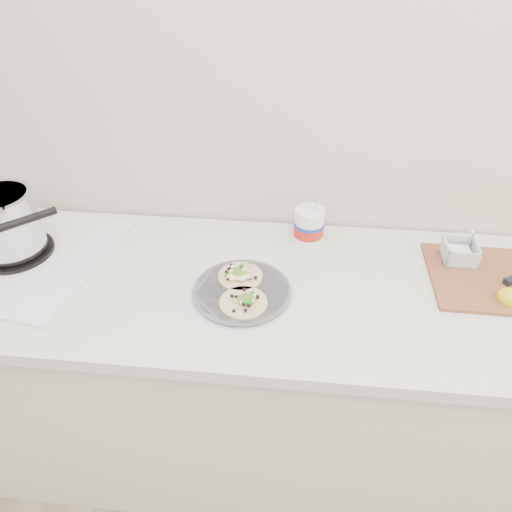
# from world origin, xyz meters

# --- Properties ---
(counter) EXTENTS (2.44, 0.66, 0.90)m
(counter) POSITION_xyz_m (0.00, 1.43, 0.45)
(counter) COLOR silver
(counter) RESTS_ON ground
(stove) EXTENTS (0.62, 0.59, 0.26)m
(stove) POSITION_xyz_m (-0.77, 1.46, 0.99)
(stove) COLOR silver
(stove) RESTS_ON counter
(taco_plate) EXTENTS (0.28, 0.28, 0.04)m
(taco_plate) POSITION_xyz_m (-0.04, 1.36, 0.92)
(taco_plate) COLOR #57575E
(taco_plate) RESTS_ON counter
(tub) EXTENTS (0.10, 0.10, 0.22)m
(tub) POSITION_xyz_m (0.14, 1.64, 0.97)
(tub) COLOR white
(tub) RESTS_ON counter
(cutboard) EXTENTS (0.45, 0.31, 0.07)m
(cutboard) POSITION_xyz_m (0.72, 1.51, 0.92)
(cutboard) COLOR brown
(cutboard) RESTS_ON counter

